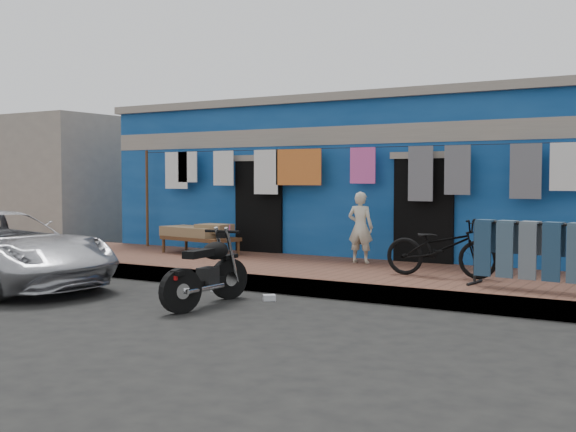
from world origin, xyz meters
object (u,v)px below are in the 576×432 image
Objects in this scene: motorcycle at (206,269)px; seated_person at (360,227)px; bicycle at (441,241)px; jeans_rack at (542,255)px; charpoy at (200,239)px.

seated_person is at bearing 75.67° from motorcycle.
seated_person is 2.07m from bicycle.
motorcycle is (-2.36, -2.71, -0.29)m from bicycle.
jeans_rack is at bearing -113.91° from bicycle.
bicycle is 0.93× the size of charpoy.
charpoy is at bearing 169.06° from jeans_rack.
charpoy is (-2.85, 3.47, 0.03)m from motorcycle.
bicycle reaches higher than jeans_rack.
bicycle is at bearing 146.94° from seated_person.
bicycle is 1.69m from jeans_rack.
motorcycle is 0.80× the size of jeans_rack.
seated_person is 0.70× the size of charpoy.
motorcycle is at bearing 134.22° from bicycle.
bicycle is 5.27m from charpoy.
motorcycle is 0.90× the size of charpoy.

